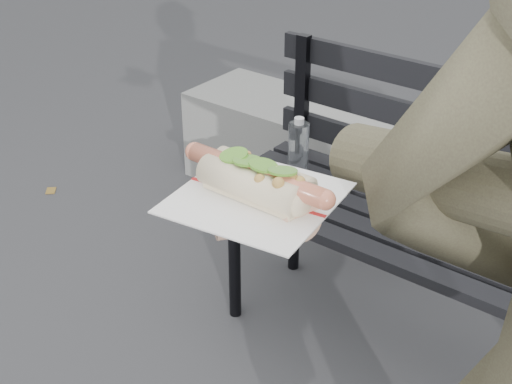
% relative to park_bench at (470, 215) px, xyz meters
% --- Properties ---
extents(park_bench, '(1.50, 0.44, 0.88)m').
position_rel_park_bench_xyz_m(park_bench, '(0.00, 0.00, 0.00)').
color(park_bench, black).
rests_on(park_bench, ground).
extents(concrete_block, '(1.20, 0.40, 0.40)m').
position_rel_park_bench_xyz_m(concrete_block, '(-0.87, 0.59, -0.32)').
color(concrete_block, slate).
rests_on(concrete_block, ground).
extents(held_hotdog, '(0.64, 0.33, 0.20)m').
position_rel_park_bench_xyz_m(held_hotdog, '(0.30, -1.01, 0.63)').
color(held_hotdog, '#433B2D').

